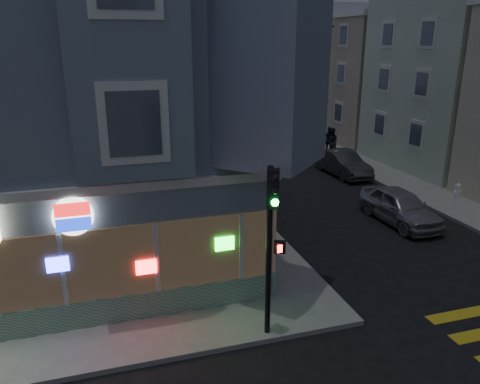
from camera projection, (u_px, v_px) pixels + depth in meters
name	position (u px, v px, depth m)	size (l,w,h in m)	color
sidewalk_ne	(444.00, 139.00, 37.69)	(24.00, 42.00, 0.15)	gray
corner_building	(26.00, 92.00, 16.92)	(14.60, 14.60, 11.40)	slate
row_house_c	(397.00, 80.00, 37.13)	(12.00, 8.60, 9.00)	#B7A88E
row_house_d	(342.00, 65.00, 45.09)	(12.00, 8.60, 10.50)	#A8A4B4
utility_pole	(317.00, 81.00, 34.09)	(2.20, 0.30, 9.00)	#4C3826
street_tree_near	(288.00, 86.00, 39.87)	(3.00, 3.00, 5.30)	#4C3826
street_tree_far	(257.00, 79.00, 47.15)	(3.00, 3.00, 5.30)	#4C3826
pedestrian_a	(331.00, 142.00, 31.36)	(0.93, 0.72, 1.91)	#222227
pedestrian_b	(329.00, 141.00, 31.65)	(1.13, 0.47, 1.93)	#232129
parked_car_a	(400.00, 206.00, 20.22)	(1.75, 4.36, 1.49)	#9A9CA1
parked_car_b	(342.00, 163.00, 27.48)	(1.53, 4.40, 1.45)	#35373A
parked_car_c	(308.00, 146.00, 32.31)	(1.76, 4.33, 1.26)	#591415
parked_car_d	(261.00, 133.00, 36.58)	(2.33, 5.05, 1.40)	#A2A5AC
traffic_signal	(272.00, 226.00, 11.45)	(0.58, 0.51, 4.58)	black
fire_hydrant	(458.00, 191.00, 22.92)	(0.46, 0.26, 0.79)	white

